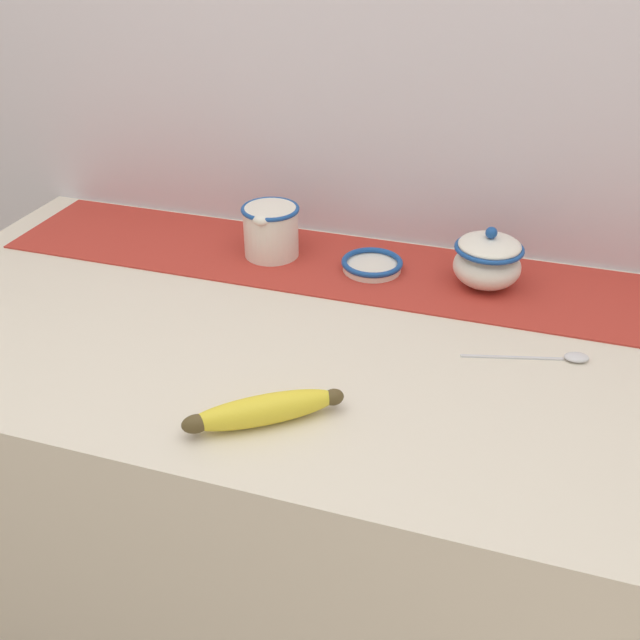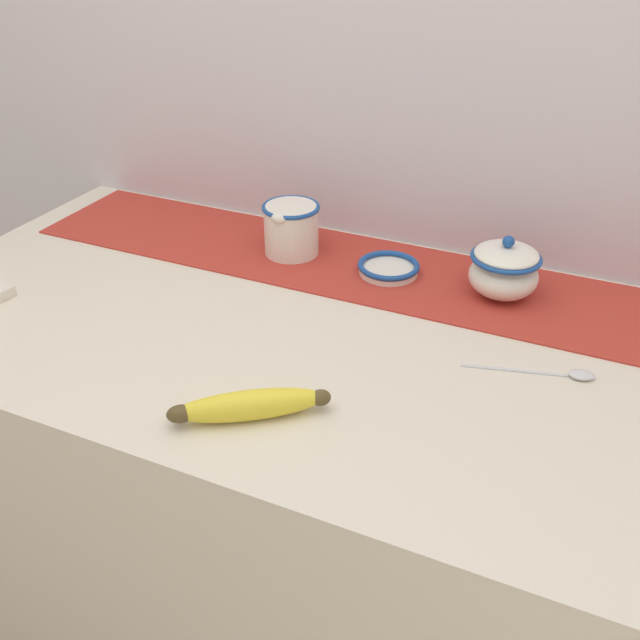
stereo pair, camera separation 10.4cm
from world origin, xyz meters
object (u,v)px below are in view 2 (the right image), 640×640
(cream_pitcher, at_px, (292,227))
(small_dish, at_px, (388,268))
(banana, at_px, (250,406))
(sugar_bowl, at_px, (504,270))
(spoon, at_px, (570,374))

(cream_pitcher, height_order, small_dish, cream_pitcher)
(small_dish, xyz_separation_m, banana, (-0.03, -0.45, 0.01))
(sugar_bowl, relative_size, small_dish, 1.06)
(spoon, bearing_deg, banana, -158.42)
(banana, xyz_separation_m, spoon, (0.37, 0.27, -0.02))
(sugar_bowl, height_order, small_dish, sugar_bowl)
(sugar_bowl, bearing_deg, banana, -116.52)
(sugar_bowl, height_order, spoon, sugar_bowl)
(cream_pitcher, relative_size, spoon, 0.67)
(cream_pitcher, relative_size, banana, 0.66)
(cream_pitcher, distance_m, small_dish, 0.20)
(small_dish, bearing_deg, spoon, -28.73)
(sugar_bowl, height_order, banana, sugar_bowl)
(cream_pitcher, xyz_separation_m, small_dish, (0.19, -0.00, -0.04))
(small_dish, relative_size, spoon, 0.60)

